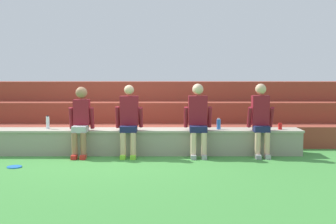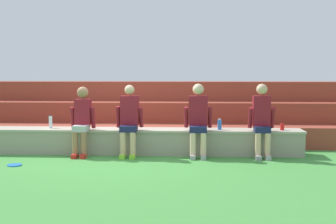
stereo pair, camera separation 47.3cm
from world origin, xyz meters
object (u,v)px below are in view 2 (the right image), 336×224
object	(u,v)px
water_bottle_mid_left	(51,122)
frisbee	(14,165)
person_center	(198,118)
water_bottle_center_gap	(220,124)
person_left_of_center	(129,119)
plastic_cup_middle	(282,127)
person_right_of_center	(262,119)
person_far_left	(82,119)

from	to	relation	value
water_bottle_mid_left	frisbee	bearing A→B (deg)	-100.28
person_center	frisbee	size ratio (longest dim) A/B	5.61
person_center	water_bottle_center_gap	bearing A→B (deg)	28.41
person_left_of_center	water_bottle_mid_left	xyz separation A→B (m)	(-1.67, 0.32, -0.11)
plastic_cup_middle	frisbee	distance (m)	5.09
person_left_of_center	person_right_of_center	distance (m)	2.57
person_far_left	person_right_of_center	distance (m)	3.50
water_bottle_mid_left	person_far_left	bearing A→B (deg)	-23.52
water_bottle_mid_left	water_bottle_center_gap	distance (m)	3.44
water_bottle_center_gap	person_right_of_center	bearing A→B (deg)	-17.53
person_far_left	person_left_of_center	bearing A→B (deg)	-0.17
person_center	water_bottle_mid_left	xyz separation A→B (m)	(-3.01, 0.30, -0.13)
person_left_of_center	water_bottle_center_gap	bearing A→B (deg)	8.11
water_bottle_mid_left	plastic_cup_middle	size ratio (longest dim) A/B	2.13
person_right_of_center	water_bottle_mid_left	xyz separation A→B (m)	(-4.23, 0.32, -0.13)
person_left_of_center	person_right_of_center	bearing A→B (deg)	0.06
person_center	water_bottle_mid_left	bearing A→B (deg)	174.28
water_bottle_center_gap	frisbee	size ratio (longest dim) A/B	0.87
plastic_cup_middle	person_center	bearing A→B (deg)	-172.51
person_left_of_center	frisbee	size ratio (longest dim) A/B	5.51
person_left_of_center	person_far_left	bearing A→B (deg)	179.83
person_right_of_center	frisbee	world-z (taller)	person_right_of_center
person_center	person_right_of_center	xyz separation A→B (m)	(1.22, -0.02, -0.00)
person_center	person_left_of_center	bearing A→B (deg)	-179.15
water_bottle_center_gap	plastic_cup_middle	bearing A→B (deg)	-0.69
water_bottle_mid_left	water_bottle_center_gap	size ratio (longest dim) A/B	1.24
person_far_left	person_left_of_center	world-z (taller)	person_left_of_center
water_bottle_mid_left	person_right_of_center	bearing A→B (deg)	-4.31
person_left_of_center	plastic_cup_middle	xyz separation A→B (m)	(3.00, 0.24, -0.17)
person_far_left	frisbee	bearing A→B (deg)	-134.38
person_far_left	plastic_cup_middle	world-z (taller)	person_far_left
person_far_left	person_left_of_center	distance (m)	0.93
person_right_of_center	water_bottle_center_gap	bearing A→B (deg)	162.47
person_center	water_bottle_center_gap	size ratio (longest dim) A/B	6.43
water_bottle_center_gap	water_bottle_mid_left	bearing A→B (deg)	178.85
person_far_left	frisbee	distance (m)	1.56
person_far_left	person_right_of_center	bearing A→B (deg)	0.00
person_center	person_right_of_center	world-z (taller)	person_right_of_center
person_right_of_center	water_bottle_center_gap	distance (m)	0.84
person_right_of_center	water_bottle_mid_left	bearing A→B (deg)	175.69
person_right_of_center	plastic_cup_middle	size ratio (longest dim) A/B	11.13
water_bottle_mid_left	plastic_cup_middle	xyz separation A→B (m)	(4.67, -0.08, -0.07)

